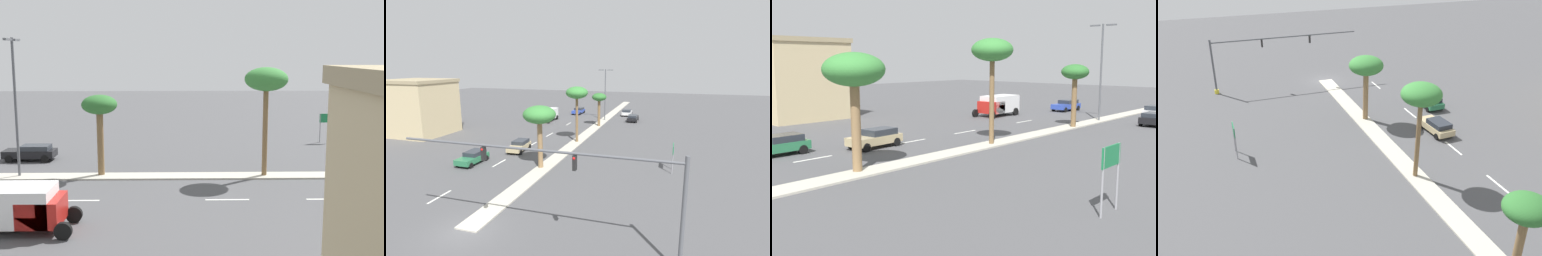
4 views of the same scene
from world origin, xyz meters
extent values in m
plane|color=#4C4C4F|center=(0.00, 29.32, 0.00)|extent=(160.00, 160.00, 0.00)
cube|color=silver|center=(-5.72, 4.00, 0.01)|extent=(0.20, 2.80, 0.01)
cube|color=silver|center=(-5.72, 13.64, 0.01)|extent=(0.20, 2.80, 0.01)
cube|color=silver|center=(-5.72, 22.39, 0.01)|extent=(0.20, 2.80, 0.01)
cube|color=silver|center=(-5.72, 28.84, 0.01)|extent=(0.20, 2.80, 0.01)
cylinder|color=#515459|center=(14.08, -0.03, 3.38)|extent=(0.24, 0.24, 6.75)
cylinder|color=gold|center=(14.08, -0.03, 0.25)|extent=(0.53, 0.53, 0.50)
cylinder|color=#515459|center=(4.96, -0.03, 6.34)|extent=(18.23, 0.16, 0.16)
cube|color=black|center=(8.00, -0.03, 5.79)|extent=(0.20, 0.32, 0.90)
sphere|color=red|center=(8.00, -0.15, 6.09)|extent=(0.18, 0.18, 0.18)
cube|color=black|center=(1.93, -0.03, 5.79)|extent=(0.20, 0.32, 0.90)
sphere|color=red|center=(1.93, -0.15, 6.09)|extent=(0.18, 0.18, 0.18)
cylinder|color=gray|center=(13.55, 15.95, 1.50)|extent=(0.10, 0.10, 3.00)
cylinder|color=gray|center=(13.55, 17.46, 1.50)|extent=(0.10, 0.10, 3.00)
cube|color=#19723F|center=(13.55, 16.70, 2.55)|extent=(0.08, 1.68, 0.91)
cylinder|color=olive|center=(-0.37, 13.49, 2.76)|extent=(0.55, 0.55, 5.29)
ellipsoid|color=#387F38|center=(-0.37, 13.49, 6.03)|extent=(3.55, 3.55, 1.95)
cylinder|color=brown|center=(0.02, 25.53, 3.44)|extent=(0.38, 0.38, 6.64)
ellipsoid|color=#387F38|center=(0.02, 25.53, 7.32)|extent=(3.19, 3.19, 1.75)
cylinder|color=brown|center=(0.38, 37.84, 2.55)|extent=(0.49, 0.49, 4.86)
ellipsoid|color=#2D6B2D|center=(0.38, 37.84, 5.44)|extent=(2.64, 2.64, 1.45)
cube|color=tan|center=(-5.88, 18.79, 0.62)|extent=(2.03, 4.28, 0.61)
cube|color=#262B33|center=(-5.91, 19.31, 1.17)|extent=(1.73, 2.39, 0.48)
cylinder|color=black|center=(-4.95, 17.38, 0.32)|extent=(0.26, 0.65, 0.64)
cylinder|color=black|center=(-6.63, 17.27, 0.32)|extent=(0.26, 0.65, 0.64)
cylinder|color=black|center=(-5.13, 20.30, 0.32)|extent=(0.26, 0.65, 0.64)
cylinder|color=black|center=(-6.81, 20.19, 0.32)|extent=(0.26, 0.65, 0.64)
cube|color=#287047|center=(-8.60, 12.55, 0.63)|extent=(1.88, 4.17, 0.62)
cube|color=#262B33|center=(-8.59, 13.07, 1.17)|extent=(1.68, 2.30, 0.47)
cylinder|color=black|center=(-7.73, 11.09, 0.32)|extent=(0.23, 0.64, 0.64)
cylinder|color=black|center=(-9.49, 11.11, 0.32)|extent=(0.23, 0.64, 0.64)
cylinder|color=black|center=(-7.71, 14.00, 0.32)|extent=(0.23, 0.64, 0.64)
cylinder|color=black|center=(-9.46, 14.02, 0.32)|extent=(0.23, 0.64, 0.64)
camera|label=1|loc=(-34.85, 31.64, 9.28)|focal=44.61mm
camera|label=2|loc=(13.15, -15.81, 11.35)|focal=28.34mm
camera|label=3|loc=(21.24, -1.05, 6.55)|focal=41.49mm
camera|label=4|loc=(15.26, 51.40, 18.76)|focal=39.07mm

